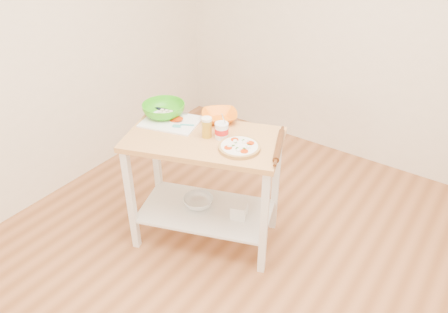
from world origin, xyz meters
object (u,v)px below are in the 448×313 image
object	(u,v)px
cutting_board	(171,121)
yogurt_tub	(222,131)
pizza	(239,147)
spatula	(182,125)
green_bowl	(164,110)
rolling_pin	(279,146)
beer_pint	(207,127)
shelf_glass_bowl	(198,202)
prep_island	(205,168)
shelf_bin	(239,211)
knife	(167,110)
orange_bowl	(220,116)

from	to	relation	value
cutting_board	yogurt_tub	size ratio (longest dim) A/B	2.33
pizza	spatula	distance (m)	0.49
spatula	green_bowl	xyz separation A→B (m)	(-0.22, 0.06, 0.03)
spatula	pizza	bearing A→B (deg)	-28.53
pizza	cutting_board	xyz separation A→B (m)	(-0.61, 0.03, -0.01)
cutting_board	rolling_pin	size ratio (longest dim) A/B	1.24
green_bowl	yogurt_tub	size ratio (longest dim) A/B	1.57
cutting_board	beer_pint	xyz separation A→B (m)	(0.34, -0.02, 0.06)
pizza	rolling_pin	bearing A→B (deg)	36.73
beer_pint	shelf_glass_bowl	size ratio (longest dim) A/B	0.62
prep_island	pizza	distance (m)	0.39
pizza	cutting_board	distance (m)	0.61
cutting_board	beer_pint	size ratio (longest dim) A/B	3.24
rolling_pin	prep_island	bearing A→B (deg)	-161.77
pizza	yogurt_tub	xyz separation A→B (m)	(-0.18, 0.05, 0.04)
shelf_bin	shelf_glass_bowl	bearing A→B (deg)	-168.57
shelf_glass_bowl	knife	bearing A→B (deg)	161.08
prep_island	shelf_bin	bearing A→B (deg)	17.11
prep_island	beer_pint	world-z (taller)	beer_pint
cutting_board	beer_pint	distance (m)	0.35
prep_island	green_bowl	size ratio (longest dim) A/B	3.80
beer_pint	green_bowl	bearing A→B (deg)	171.56
cutting_board	green_bowl	world-z (taller)	green_bowl
cutting_board	rolling_pin	world-z (taller)	rolling_pin
yogurt_tub	shelf_glass_bowl	bearing A→B (deg)	-164.53
knife	rolling_pin	bearing A→B (deg)	-11.21
shelf_glass_bowl	prep_island	bearing A→B (deg)	-7.47
knife	green_bowl	bearing A→B (deg)	-78.75
cutting_board	orange_bowl	size ratio (longest dim) A/B	1.79
pizza	beer_pint	bearing A→B (deg)	178.15
prep_island	green_bowl	bearing A→B (deg)	169.19
prep_island	cutting_board	distance (m)	0.42
yogurt_tub	shelf_glass_bowl	size ratio (longest dim) A/B	0.87
orange_bowl	shelf_glass_bowl	world-z (taller)	orange_bowl
pizza	orange_bowl	xyz separation A→B (m)	(-0.34, 0.25, 0.02)
prep_island	shelf_glass_bowl	distance (m)	0.36
rolling_pin	shelf_glass_bowl	world-z (taller)	rolling_pin
green_bowl	rolling_pin	world-z (taller)	green_bowl
knife	beer_pint	distance (m)	0.49
knife	shelf_glass_bowl	size ratio (longest dim) A/B	1.15
prep_island	shelf_glass_bowl	size ratio (longest dim) A/B	5.19
yogurt_tub	shelf_bin	world-z (taller)	yogurt_tub
pizza	green_bowl	size ratio (longest dim) A/B	0.88
cutting_board	spatula	distance (m)	0.12
knife	rolling_pin	distance (m)	0.95
pizza	shelf_bin	size ratio (longest dim) A/B	2.46
prep_island	rolling_pin	distance (m)	0.59
knife	yogurt_tub	world-z (taller)	yogurt_tub
prep_island	beer_pint	bearing A→B (deg)	49.69
rolling_pin	shelf_bin	bearing A→B (deg)	-160.62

